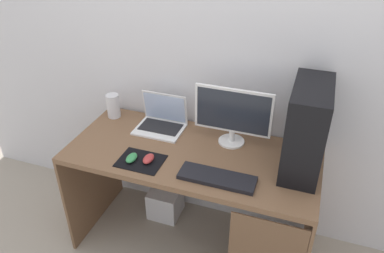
{
  "coord_description": "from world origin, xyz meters",
  "views": [
    {
      "loc": [
        0.61,
        -1.73,
        2.08
      ],
      "look_at": [
        0.0,
        0.0,
        0.95
      ],
      "focal_mm": 35.08,
      "sensor_mm": 36.0,
      "label": 1
    }
  ],
  "objects_px": {
    "mouse_left": "(148,159)",
    "keyboard": "(217,178)",
    "mouse_right": "(132,158)",
    "monitor": "(233,115)",
    "pc_tower": "(306,129)",
    "laptop": "(161,122)",
    "speaker": "(113,106)",
    "subwoofer": "(165,202)"
  },
  "relations": [
    {
      "from": "laptop",
      "to": "keyboard",
      "type": "bearing_deg",
      "value": -38.33
    },
    {
      "from": "mouse_right",
      "to": "subwoofer",
      "type": "distance_m",
      "value": 0.79
    },
    {
      "from": "monitor",
      "to": "speaker",
      "type": "relative_size",
      "value": 2.84
    },
    {
      "from": "speaker",
      "to": "mouse_left",
      "type": "relative_size",
      "value": 1.72
    },
    {
      "from": "mouse_left",
      "to": "keyboard",
      "type": "bearing_deg",
      "value": -2.75
    },
    {
      "from": "speaker",
      "to": "mouse_right",
      "type": "bearing_deg",
      "value": -50.16
    },
    {
      "from": "pc_tower",
      "to": "laptop",
      "type": "bearing_deg",
      "value": 172.41
    },
    {
      "from": "speaker",
      "to": "keyboard",
      "type": "xyz_separation_m",
      "value": [
        0.86,
        -0.42,
        -0.07
      ]
    },
    {
      "from": "pc_tower",
      "to": "subwoofer",
      "type": "xyz_separation_m",
      "value": [
        -0.9,
        0.12,
        -0.91
      ]
    },
    {
      "from": "laptop",
      "to": "mouse_left",
      "type": "height_order",
      "value": "laptop"
    },
    {
      "from": "speaker",
      "to": "pc_tower",
      "type": "bearing_deg",
      "value": -6.51
    },
    {
      "from": "monitor",
      "to": "subwoofer",
      "type": "xyz_separation_m",
      "value": [
        -0.48,
        0.02,
        -0.86
      ]
    },
    {
      "from": "keyboard",
      "to": "mouse_right",
      "type": "height_order",
      "value": "mouse_right"
    },
    {
      "from": "pc_tower",
      "to": "mouse_left",
      "type": "bearing_deg",
      "value": -163.0
    },
    {
      "from": "pc_tower",
      "to": "keyboard",
      "type": "distance_m",
      "value": 0.55
    },
    {
      "from": "pc_tower",
      "to": "keyboard",
      "type": "bearing_deg",
      "value": -146.31
    },
    {
      "from": "subwoofer",
      "to": "laptop",
      "type": "bearing_deg",
      "value": 124.42
    },
    {
      "from": "laptop",
      "to": "speaker",
      "type": "height_order",
      "value": "laptop"
    },
    {
      "from": "speaker",
      "to": "keyboard",
      "type": "relative_size",
      "value": 0.39
    },
    {
      "from": "monitor",
      "to": "pc_tower",
      "type": "bearing_deg",
      "value": -12.79
    },
    {
      "from": "monitor",
      "to": "laptop",
      "type": "xyz_separation_m",
      "value": [
        -0.48,
        0.02,
        -0.15
      ]
    },
    {
      "from": "pc_tower",
      "to": "speaker",
      "type": "relative_size",
      "value": 3.02
    },
    {
      "from": "monitor",
      "to": "mouse_left",
      "type": "bearing_deg",
      "value": -138.87
    },
    {
      "from": "speaker",
      "to": "keyboard",
      "type": "distance_m",
      "value": 0.96
    },
    {
      "from": "laptop",
      "to": "speaker",
      "type": "distance_m",
      "value": 0.37
    },
    {
      "from": "keyboard",
      "to": "mouse_left",
      "type": "relative_size",
      "value": 4.38
    },
    {
      "from": "speaker",
      "to": "keyboard",
      "type": "bearing_deg",
      "value": -25.78
    },
    {
      "from": "pc_tower",
      "to": "laptop",
      "type": "xyz_separation_m",
      "value": [
        -0.91,
        0.12,
        -0.2
      ]
    },
    {
      "from": "mouse_right",
      "to": "subwoofer",
      "type": "relative_size",
      "value": 0.43
    },
    {
      "from": "laptop",
      "to": "pc_tower",
      "type": "bearing_deg",
      "value": -7.59
    },
    {
      "from": "speaker",
      "to": "mouse_right",
      "type": "height_order",
      "value": "speaker"
    },
    {
      "from": "laptop",
      "to": "subwoofer",
      "type": "relative_size",
      "value": 1.38
    },
    {
      "from": "subwoofer",
      "to": "pc_tower",
      "type": "bearing_deg",
      "value": -7.4
    },
    {
      "from": "mouse_right",
      "to": "laptop",
      "type": "bearing_deg",
      "value": 87.85
    },
    {
      "from": "monitor",
      "to": "mouse_right",
      "type": "relative_size",
      "value": 4.88
    },
    {
      "from": "monitor",
      "to": "mouse_right",
      "type": "distance_m",
      "value": 0.65
    },
    {
      "from": "monitor",
      "to": "mouse_right",
      "type": "height_order",
      "value": "monitor"
    },
    {
      "from": "keyboard",
      "to": "mouse_right",
      "type": "distance_m",
      "value": 0.51
    },
    {
      "from": "laptop",
      "to": "mouse_right",
      "type": "distance_m",
      "value": 0.4
    },
    {
      "from": "pc_tower",
      "to": "monitor",
      "type": "height_order",
      "value": "pc_tower"
    },
    {
      "from": "mouse_right",
      "to": "speaker",
      "type": "bearing_deg",
      "value": 129.84
    },
    {
      "from": "laptop",
      "to": "subwoofer",
      "type": "xyz_separation_m",
      "value": [
        0.0,
        -0.0,
        -0.71
      ]
    }
  ]
}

